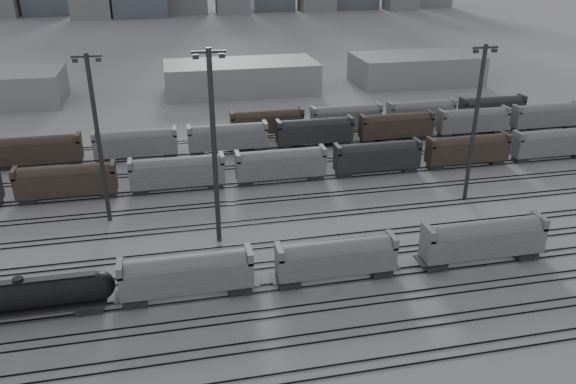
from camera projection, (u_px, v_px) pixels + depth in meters
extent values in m
plane|color=#ABABB0|center=(268.00, 293.00, 64.63)|extent=(900.00, 900.00, 0.00)
cube|color=black|center=(297.00, 382.00, 51.46)|extent=(220.00, 0.07, 0.16)
cube|color=black|center=(294.00, 371.00, 52.74)|extent=(220.00, 0.07, 0.16)
cube|color=black|center=(286.00, 347.00, 55.93)|extent=(220.00, 0.07, 0.16)
cube|color=black|center=(283.00, 338.00, 57.21)|extent=(220.00, 0.07, 0.16)
cube|color=black|center=(276.00, 317.00, 60.39)|extent=(220.00, 0.07, 0.16)
cube|color=black|center=(274.00, 309.00, 61.67)|extent=(220.00, 0.07, 0.16)
cube|color=black|center=(268.00, 291.00, 64.85)|extent=(220.00, 0.07, 0.16)
cube|color=black|center=(266.00, 284.00, 66.13)|extent=(220.00, 0.07, 0.16)
cube|color=black|center=(261.00, 268.00, 69.31)|extent=(220.00, 0.07, 0.16)
cube|color=black|center=(259.00, 263.00, 70.59)|extent=(220.00, 0.07, 0.16)
cube|color=black|center=(254.00, 249.00, 73.78)|extent=(220.00, 0.07, 0.16)
cube|color=black|center=(253.00, 243.00, 75.06)|extent=(220.00, 0.07, 0.16)
cube|color=black|center=(247.00, 225.00, 80.02)|extent=(220.00, 0.07, 0.16)
cube|color=black|center=(245.00, 220.00, 81.30)|extent=(220.00, 0.07, 0.16)
cube|color=black|center=(240.00, 204.00, 86.27)|extent=(220.00, 0.07, 0.16)
cube|color=black|center=(239.00, 200.00, 87.55)|extent=(220.00, 0.07, 0.16)
cube|color=black|center=(234.00, 187.00, 92.52)|extent=(220.00, 0.07, 0.16)
cube|color=black|center=(233.00, 183.00, 93.80)|extent=(220.00, 0.07, 0.16)
cube|color=black|center=(229.00, 169.00, 99.66)|extent=(220.00, 0.07, 0.16)
cube|color=black|center=(228.00, 166.00, 100.94)|extent=(220.00, 0.07, 0.16)
cube|color=black|center=(224.00, 154.00, 106.80)|extent=(220.00, 0.07, 0.16)
cube|color=black|center=(223.00, 151.00, 108.08)|extent=(220.00, 0.07, 0.16)
cube|color=black|center=(220.00, 141.00, 113.94)|extent=(220.00, 0.07, 0.16)
cube|color=black|center=(219.00, 138.00, 115.22)|extent=(220.00, 0.07, 0.16)
cube|color=black|center=(90.00, 305.00, 61.47)|extent=(2.87, 2.32, 0.77)
cube|color=black|center=(25.00, 308.00, 59.97)|extent=(17.10, 2.98, 0.28)
cylinder|color=black|center=(21.00, 294.00, 59.25)|extent=(16.00, 3.20, 3.20)
sphere|color=black|center=(100.00, 286.00, 60.79)|extent=(3.20, 3.20, 3.20)
cylinder|color=black|center=(18.00, 280.00, 58.53)|extent=(1.10, 1.10, 0.55)
cube|color=black|center=(18.00, 281.00, 58.57)|extent=(15.44, 0.99, 0.07)
cube|color=black|center=(135.00, 300.00, 62.43)|extent=(2.54, 2.05, 0.68)
cube|color=black|center=(240.00, 287.00, 64.70)|extent=(2.54, 2.05, 0.68)
cube|color=gray|center=(187.00, 276.00, 62.63)|extent=(14.67, 2.93, 3.13)
cylinder|color=gray|center=(186.00, 267.00, 62.15)|extent=(13.30, 2.84, 2.84)
cube|color=gray|center=(120.00, 268.00, 60.47)|extent=(0.68, 2.93, 1.37)
cube|color=gray|center=(249.00, 254.00, 63.19)|extent=(0.68, 2.93, 1.37)
cone|color=black|center=(188.00, 291.00, 63.41)|extent=(2.35, 2.35, 0.88)
cube|color=black|center=(289.00, 282.00, 65.82)|extent=(2.47, 1.99, 0.66)
cube|color=black|center=(381.00, 271.00, 68.02)|extent=(2.47, 1.99, 0.66)
cube|color=gray|center=(336.00, 260.00, 66.01)|extent=(14.24, 2.85, 3.04)
cylinder|color=gray|center=(337.00, 252.00, 65.54)|extent=(12.91, 2.75, 2.75)
cube|color=gray|center=(279.00, 252.00, 63.92)|extent=(0.66, 2.85, 1.33)
cube|color=gray|center=(392.00, 240.00, 66.55)|extent=(0.66, 2.85, 1.33)
cone|color=black|center=(336.00, 273.00, 66.76)|extent=(2.28, 2.28, 0.85)
cube|color=black|center=(434.00, 264.00, 69.35)|extent=(2.71, 2.19, 0.73)
cube|color=black|center=(524.00, 253.00, 71.76)|extent=(2.71, 2.19, 0.73)
cube|color=gray|center=(483.00, 241.00, 69.55)|extent=(15.62, 3.12, 3.33)
cylinder|color=gray|center=(484.00, 233.00, 69.04)|extent=(14.16, 3.02, 3.02)
cube|color=gray|center=(428.00, 233.00, 67.26)|extent=(0.73, 3.12, 1.46)
cube|color=gray|center=(540.00, 221.00, 70.15)|extent=(0.73, 3.12, 1.46)
cone|color=black|center=(480.00, 256.00, 70.38)|extent=(2.50, 2.50, 0.94)
cylinder|color=#323235|center=(99.00, 142.00, 76.68)|extent=(0.62, 0.62, 24.04)
cube|color=#323235|center=(86.00, 56.00, 71.97)|extent=(3.85, 0.29, 0.29)
cube|color=#323235|center=(75.00, 61.00, 71.89)|extent=(0.67, 0.48, 0.48)
cube|color=#323235|center=(98.00, 60.00, 72.45)|extent=(0.67, 0.48, 0.48)
cylinder|color=#323235|center=(214.00, 151.00, 70.76)|extent=(0.66, 0.66, 25.72)
cube|color=#323235|center=(209.00, 52.00, 65.72)|extent=(4.12, 0.31, 0.31)
cube|color=#323235|center=(196.00, 57.00, 65.64)|extent=(0.72, 0.51, 0.51)
cube|color=#323235|center=(222.00, 56.00, 66.23)|extent=(0.72, 0.51, 0.51)
cylinder|color=#323235|center=(475.00, 126.00, 83.49)|extent=(0.61, 0.61, 23.90)
cube|color=#323235|center=(486.00, 47.00, 78.82)|extent=(3.82, 0.29, 0.29)
cube|color=#323235|center=(476.00, 51.00, 78.73)|extent=(0.67, 0.48, 0.48)
cube|color=#323235|center=(494.00, 51.00, 79.29)|extent=(0.67, 0.48, 0.48)
cube|color=#49382E|center=(66.00, 183.00, 87.03)|extent=(15.00, 3.00, 5.60)
cube|color=gray|center=(178.00, 174.00, 90.31)|extent=(15.00, 3.00, 5.60)
cube|color=gray|center=(281.00, 166.00, 93.59)|extent=(15.00, 3.00, 5.60)
cube|color=black|center=(377.00, 158.00, 96.87)|extent=(15.00, 3.00, 5.60)
cube|color=#49382E|center=(467.00, 151.00, 100.16)|extent=(15.00, 3.00, 5.60)
cube|color=gray|center=(551.00, 145.00, 103.44)|extent=(15.00, 3.00, 5.60)
cube|color=#49382E|center=(38.00, 152.00, 99.96)|extent=(15.00, 3.00, 5.60)
cube|color=gray|center=(136.00, 145.00, 103.24)|extent=(15.00, 3.00, 5.60)
cube|color=gray|center=(228.00, 139.00, 106.52)|extent=(15.00, 3.00, 5.60)
cube|color=black|center=(315.00, 133.00, 109.80)|extent=(15.00, 3.00, 5.60)
cube|color=#49382E|center=(396.00, 127.00, 113.09)|extent=(15.00, 3.00, 5.60)
cube|color=gray|center=(473.00, 122.00, 116.37)|extent=(15.00, 3.00, 5.60)
cube|color=gray|center=(546.00, 117.00, 119.65)|extent=(15.00, 3.00, 5.60)
cube|color=#49382E|center=(267.00, 124.00, 115.40)|extent=(15.00, 3.00, 5.60)
cube|color=gray|center=(346.00, 119.00, 118.68)|extent=(15.00, 3.00, 5.60)
cube|color=gray|center=(421.00, 114.00, 121.96)|extent=(15.00, 3.00, 5.60)
cube|color=black|center=(492.00, 109.00, 125.24)|extent=(15.00, 3.00, 5.60)
cube|color=#9D9DA0|center=(241.00, 77.00, 149.72)|extent=(40.00, 18.00, 8.00)
cube|color=#9D9DA0|center=(416.00, 69.00, 159.37)|extent=(35.00, 18.00, 8.00)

